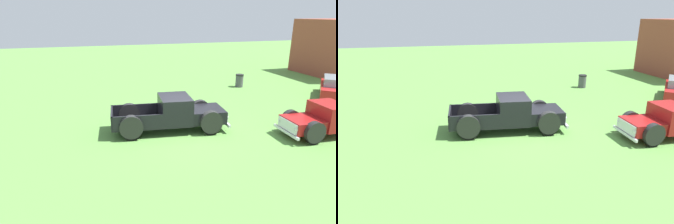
# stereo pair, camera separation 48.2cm
# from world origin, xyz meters

# --- Properties ---
(ground_plane) EXTENTS (80.00, 80.00, 0.00)m
(ground_plane) POSITION_xyz_m (0.00, 0.00, 0.00)
(ground_plane) COLOR #5B9342
(pickup_truck_foreground) EXTENTS (2.62, 5.54, 1.64)m
(pickup_truck_foreground) POSITION_xyz_m (-0.40, 0.01, 0.78)
(pickup_truck_foreground) COLOR black
(pickup_truck_foreground) RESTS_ON ground_plane
(pickup_truck_behind_left) EXTENTS (2.09, 4.88, 1.47)m
(pickup_truck_behind_left) POSITION_xyz_m (2.12, 6.34, 0.70)
(pickup_truck_behind_left) COLOR maroon
(pickup_truck_behind_left) RESTS_ON ground_plane
(sedan_distant_a) EXTENTS (4.00, 3.90, 1.33)m
(sedan_distant_a) POSITION_xyz_m (-2.85, 11.73, 0.70)
(sedan_distant_a) COLOR #B21E1E
(sedan_distant_a) RESTS_ON ground_plane
(trash_can) EXTENTS (0.59, 0.59, 0.95)m
(trash_can) POSITION_xyz_m (-7.21, 7.23, 0.48)
(trash_can) COLOR #4C4C51
(trash_can) RESTS_ON ground_plane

